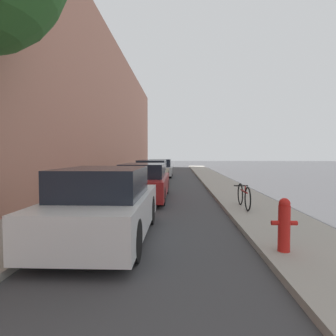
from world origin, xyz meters
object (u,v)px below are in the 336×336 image
Objects in this scene: parked_car_red at (144,182)px; bicycle at (244,196)px; parked_car_white at (105,205)px; fire_hydrant at (284,224)px; parked_car_silver at (160,169)px; parked_car_champagne at (152,173)px.

parked_car_red is 2.77× the size of bicycle.
parked_car_white reaches higher than fire_hydrant.
parked_car_red is 6.99m from fire_hydrant.
parked_car_white is 2.40× the size of bicycle.
fire_hydrant is 0.53× the size of bicycle.
parked_car_silver is (-0.07, 10.72, -0.01)m from parked_car_red.
parked_car_red is at bearing -88.09° from parked_car_champagne.
parked_car_champagne is 8.48m from bicycle.
parked_car_silver is (0.11, 5.35, -0.02)m from parked_car_champagne.
parked_car_white is 3.39m from fire_hydrant.
parked_car_red is at bearing 144.56° from bicycle.
parked_car_champagne is (-0.18, 5.37, 0.02)m from parked_car_red.
parked_car_red is 1.20× the size of parked_car_silver.
parked_car_champagne is at bearing 90.13° from parked_car_white.
fire_hydrant is 3.91m from bicycle.
parked_car_red is 5.37m from parked_car_champagne.
parked_car_red is 1.00× the size of parked_car_champagne.
parked_car_silver is at bearing 100.55° from fire_hydrant.
parked_car_white is at bearing -89.87° from parked_car_champagne.
parked_car_silver is 4.38× the size of fire_hydrant.
parked_car_red is 10.72m from parked_car_silver.
fire_hydrant is at bearing -74.28° from parked_car_champagne.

